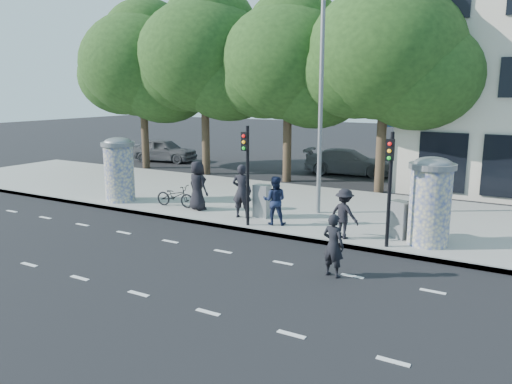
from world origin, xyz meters
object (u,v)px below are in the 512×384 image
Objects in this scene: ad_column_left at (119,168)px; ad_column_right at (430,199)px; ped_a at (198,186)px; traffic_pole_far at (390,178)px; street_lamp at (320,87)px; bicycle at (175,196)px; ped_f at (421,211)px; cabinet_right at (400,220)px; car_right at (348,162)px; ped_c at (275,200)px; car_left at (164,150)px; man_road at (333,245)px; ped_d at (344,214)px; ped_b at (242,191)px; traffic_pole_near at (247,165)px; cabinet_left at (262,201)px.

ad_column_right is at bearing 0.92° from ad_column_left.
ad_column_left is 1.39× the size of ped_a.
ped_a is at bearing 172.33° from traffic_pole_far.
street_lamp reaches higher than bicycle.
ped_a reaches higher than ped_f.
ad_column_right is 1.23m from cabinet_right.
car_right is (5.71, 11.95, -0.83)m from ad_column_left.
street_lamp reaches higher than ped_c.
ped_a is 1.20m from bicycle.
car_left reaches higher than bicycle.
ad_column_right reaches higher than car_right.
man_road is (-0.66, -2.64, -1.40)m from traffic_pole_far.
ped_c is at bearing -106.33° from street_lamp.
cabinet_right is at bearing 5.79° from ped_f.
car_right is (-6.69, 11.75, -0.83)m from ad_column_right.
ped_d is 0.94× the size of bicycle.
street_lamp is 4.08× the size of ped_b.
ad_column_right is 1.35× the size of ped_b.
ped_d reaches higher than bicycle.
cabinet_left is at bearing 95.34° from traffic_pole_near.
traffic_pole_far reaches higher than cabinet_left.
man_road is at bearing -32.46° from traffic_pole_near.
ped_f is (5.49, 1.22, -1.15)m from traffic_pole_near.
cabinet_left is (0.60, 0.43, -0.38)m from ped_b.
street_lamp is 7.02m from bicycle.
ped_d is (4.11, -0.61, -0.19)m from ped_b.
traffic_pole_near is 1.73× the size of ped_b.
bicycle is (-4.65, 0.37, -0.40)m from ped_c.
ad_column_right is 1.60× the size of man_road.
street_lamp reaches higher than cabinet_left.
traffic_pole_near reaches higher than ped_a.
traffic_pole_near is 2.04× the size of bicycle.
man_road is (3.40, -3.24, -0.16)m from ped_c.
man_road reaches higher than cabinet_right.
ped_b is at bearing -136.78° from street_lamp.
bicycle is at bearing -25.27° from ped_c.
traffic_pole_far is 2.16× the size of ped_d.
car_left is at bearing 86.45° from car_right.
ped_a is at bearing 160.02° from traffic_pole_near.
man_road is at bearing 122.06° from ped_d.
cabinet_left reaches higher than bicycle.
ped_c is at bearing -148.77° from cabinet_right.
ad_column_left and ad_column_right have the same top height.
ad_column_left is 2.25× the size of cabinet_right.
ad_column_right is 1.57× the size of ped_c.
ped_a is 1.15× the size of man_road.
man_road is 8.82m from bicycle.
street_lamp is 10.87m from car_right.
ped_c is at bearing -137.43° from car_left.
cabinet_right is (3.49, -1.70, -4.05)m from street_lamp.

